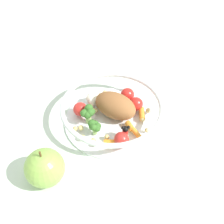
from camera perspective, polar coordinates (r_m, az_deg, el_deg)
name	(u,v)px	position (r m, az deg, el deg)	size (l,w,h in m)	color
ground_plane	(106,120)	(0.63, -1.32, -1.73)	(2.40, 2.40, 0.00)	silver
food_container	(112,110)	(0.61, -0.09, 0.32)	(0.22, 0.22, 0.07)	white
loose_apple	(45,168)	(0.53, -13.66, -11.07)	(0.07, 0.07, 0.09)	#8CB74C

